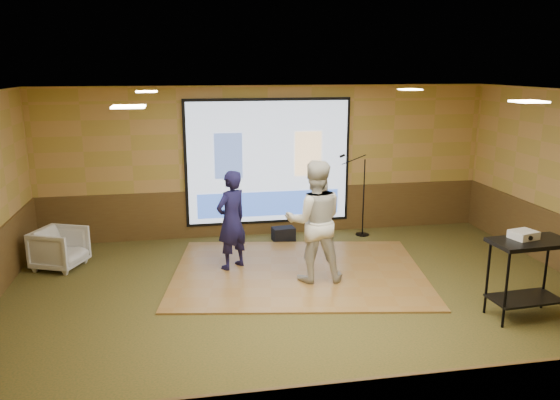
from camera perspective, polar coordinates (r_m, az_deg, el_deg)
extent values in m
plane|color=#2F3B1B|center=(8.09, 2.81, -10.75)|extent=(9.00, 9.00, 0.00)
cube|color=tan|center=(10.95, -1.26, 4.04)|extent=(9.00, 0.04, 3.00)
cube|color=tan|center=(4.44, 13.54, -11.37)|extent=(9.00, 0.04, 3.00)
cube|color=silver|center=(7.37, 3.09, 10.99)|extent=(9.00, 7.00, 0.04)
cube|color=#52371B|center=(11.15, -1.22, -1.17)|extent=(9.00, 0.04, 0.95)
cube|color=black|center=(10.90, -1.22, 4.00)|extent=(3.32, 0.03, 2.52)
cube|color=#AFC0DE|center=(10.87, -1.19, 3.97)|extent=(3.20, 0.02, 2.40)
cube|color=#41588F|center=(10.74, -5.42, 4.60)|extent=(0.55, 0.01, 0.90)
cube|color=#E9C087|center=(10.99, 2.95, 4.85)|extent=(0.55, 0.01, 0.90)
cube|color=blue|center=(11.04, -1.16, -0.39)|extent=(2.88, 0.01, 0.50)
cube|color=#F9E1BB|center=(8.98, -13.77, 10.94)|extent=(0.32, 0.32, 0.02)
cube|color=#F9E1BB|center=(9.78, 13.44, 11.17)|extent=(0.32, 0.32, 0.02)
cube|color=#F9E1BB|center=(5.69, -15.54, 9.38)|extent=(0.32, 0.32, 0.02)
cube|color=#F9E1BB|center=(6.88, 24.56, 9.34)|extent=(0.32, 0.32, 0.02)
cube|color=olive|center=(9.20, 1.95, -7.52)|extent=(4.58, 3.78, 0.03)
imported|color=#161440|center=(9.12, -5.09, -2.10)|extent=(0.73, 0.69, 1.68)
imported|color=beige|center=(8.57, 3.63, -2.22)|extent=(1.02, 0.83, 1.94)
cylinder|color=black|center=(7.76, 22.55, -8.69)|extent=(0.04, 0.04, 1.06)
cylinder|color=black|center=(8.11, 20.86, -7.57)|extent=(0.04, 0.04, 1.06)
cylinder|color=black|center=(8.59, 25.98, -6.89)|extent=(0.04, 0.04, 1.06)
cube|color=black|center=(8.00, 24.75, -4.03)|extent=(1.06, 0.56, 0.06)
cube|color=black|center=(8.26, 24.18, -9.37)|extent=(0.95, 0.50, 0.03)
cube|color=silver|center=(8.01, 24.10, -3.33)|extent=(0.38, 0.34, 0.11)
cylinder|color=black|center=(11.30, 8.58, -3.57)|extent=(0.27, 0.27, 0.02)
cylinder|color=black|center=(11.10, 8.73, 0.24)|extent=(0.02, 0.02, 1.57)
cylinder|color=black|center=(10.87, 7.73, 4.20)|extent=(0.50, 0.02, 0.20)
cylinder|color=black|center=(10.79, 6.53, 4.61)|extent=(0.12, 0.05, 0.08)
imported|color=gray|center=(10.03, -22.03, -4.71)|extent=(0.99, 0.98, 0.69)
cube|color=black|center=(10.79, 0.37, -3.57)|extent=(0.46, 0.33, 0.27)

